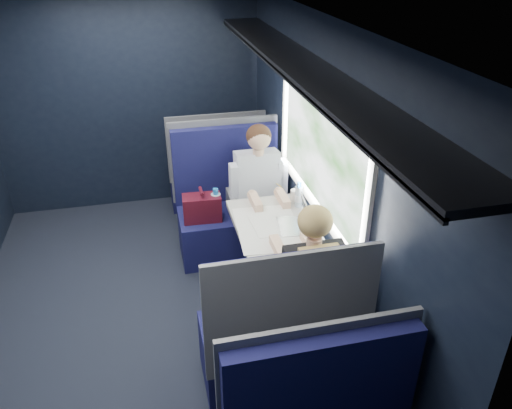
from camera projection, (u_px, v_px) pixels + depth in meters
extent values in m
cube|color=black|center=(149.00, 319.00, 4.09)|extent=(2.80, 4.20, 0.01)
cube|color=black|center=(326.00, 174.00, 3.82)|extent=(0.10, 4.20, 2.30)
cube|color=black|center=(129.00, 104.00, 5.37)|extent=(2.80, 0.10, 2.30)
cube|color=silver|center=(108.00, 14.00, 2.96)|extent=(2.80, 4.20, 0.10)
cube|color=beige|center=(322.00, 99.00, 3.52)|extent=(0.03, 1.84, 0.07)
cube|color=beige|center=(315.00, 204.00, 3.93)|extent=(0.03, 1.84, 0.07)
cube|color=beige|center=(368.00, 211.00, 2.97)|extent=(0.03, 0.07, 0.78)
cube|color=beige|center=(285.00, 117.00, 4.48)|extent=(0.03, 0.07, 0.78)
cube|color=black|center=(302.00, 66.00, 3.38)|extent=(0.36, 4.10, 0.04)
cube|color=black|center=(278.00, 71.00, 3.35)|extent=(0.02, 4.10, 0.03)
cube|color=red|center=(324.00, 78.00, 3.45)|extent=(0.01, 0.10, 0.12)
cylinder|color=#54565E|center=(254.00, 269.00, 4.09)|extent=(0.08, 0.08, 0.70)
cube|color=silver|center=(276.00, 228.00, 3.95)|extent=(0.62, 1.00, 0.04)
cube|color=#0C0C36|center=(233.00, 233.00, 4.81)|extent=(1.00, 0.50, 0.45)
cube|color=#0C0C36|center=(225.00, 164.00, 4.78)|extent=(1.00, 0.10, 0.75)
cube|color=#54565E|center=(224.00, 159.00, 4.82)|extent=(1.04, 0.03, 0.82)
cube|color=#54565E|center=(233.00, 206.00, 4.61)|extent=(0.06, 0.40, 0.20)
cube|color=#4E101E|center=(202.00, 208.00, 4.54)|extent=(0.35, 0.20, 0.24)
cylinder|color=#4E101E|center=(201.00, 191.00, 4.46)|extent=(0.04, 0.14, 0.03)
cylinder|color=silver|center=(216.00, 206.00, 4.57)|extent=(0.09, 0.09, 0.25)
cylinder|color=#1869B8|center=(216.00, 191.00, 4.50)|extent=(0.05, 0.05, 0.05)
cube|color=#0C0C36|center=(274.00, 348.00, 3.48)|extent=(1.00, 0.50, 0.45)
cube|color=#0C0C36|center=(289.00, 310.00, 2.94)|extent=(1.00, 0.10, 0.75)
cube|color=#54565E|center=(292.00, 312.00, 2.88)|extent=(1.04, 0.03, 0.82)
cube|color=#54565E|center=(273.00, 308.00, 3.37)|extent=(0.06, 0.40, 0.20)
cube|color=#0C0C36|center=(215.00, 184.00, 5.75)|extent=(1.00, 0.40, 0.45)
cube|color=#0C0C36|center=(216.00, 147.00, 5.28)|extent=(1.00, 0.10, 0.66)
cube|color=#54565E|center=(217.00, 147.00, 5.22)|extent=(1.04, 0.03, 0.72)
cube|color=#0C0C36|center=(321.00, 389.00, 2.48)|extent=(1.00, 0.10, 0.66)
cube|color=#54565E|center=(318.00, 378.00, 2.52)|extent=(1.04, 0.03, 0.72)
cube|color=black|center=(261.00, 210.00, 4.60)|extent=(0.36, 0.44, 0.16)
cube|color=black|center=(266.00, 249.00, 4.57)|extent=(0.32, 0.12, 0.45)
cube|color=silver|center=(257.00, 178.00, 4.61)|extent=(0.40, 0.29, 0.53)
cylinder|color=#D8A88C|center=(258.00, 151.00, 4.45)|extent=(0.10, 0.10, 0.06)
sphere|color=#D8A88C|center=(259.00, 138.00, 4.36)|extent=(0.21, 0.21, 0.21)
sphere|color=#382114|center=(259.00, 136.00, 4.37)|extent=(0.22, 0.22, 0.22)
cube|color=silver|center=(235.00, 182.00, 4.54)|extent=(0.09, 0.12, 0.34)
cube|color=silver|center=(281.00, 177.00, 4.62)|extent=(0.09, 0.12, 0.34)
cube|color=black|center=(304.00, 296.00, 3.50)|extent=(0.36, 0.44, 0.16)
cube|color=black|center=(294.00, 311.00, 3.82)|extent=(0.32, 0.12, 0.45)
cube|color=black|center=(314.00, 281.00, 3.25)|extent=(0.40, 0.29, 0.53)
cylinder|color=#D8A88C|center=(314.00, 242.00, 3.15)|extent=(0.10, 0.10, 0.06)
sphere|color=#D8A88C|center=(314.00, 222.00, 3.10)|extent=(0.21, 0.21, 0.21)
sphere|color=#AA8E4F|center=(315.00, 221.00, 3.08)|extent=(0.22, 0.22, 0.22)
cube|color=black|center=(280.00, 282.00, 3.24)|extent=(0.09, 0.12, 0.34)
cube|color=black|center=(343.00, 273.00, 3.33)|extent=(0.09, 0.12, 0.34)
cube|color=#AA8E4F|center=(318.00, 272.00, 3.14)|extent=(0.26, 0.07, 0.36)
cube|color=white|center=(268.00, 228.00, 3.90)|extent=(0.53, 0.73, 0.01)
cube|color=silver|center=(293.00, 226.00, 3.92)|extent=(0.26, 0.32, 0.01)
cube|color=silver|center=(307.00, 212.00, 3.88)|extent=(0.05, 0.30, 0.21)
cube|color=black|center=(306.00, 212.00, 3.88)|extent=(0.03, 0.26, 0.17)
cylinder|color=silver|center=(299.00, 197.00, 4.18)|extent=(0.06, 0.06, 0.18)
cylinder|color=#1869B8|center=(299.00, 185.00, 4.12)|extent=(0.04, 0.04, 0.04)
cylinder|color=white|center=(295.00, 195.00, 4.29)|extent=(0.08, 0.08, 0.10)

